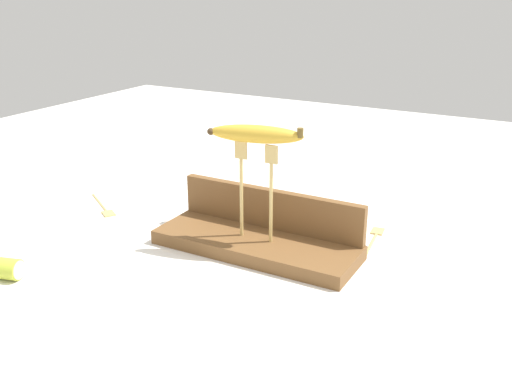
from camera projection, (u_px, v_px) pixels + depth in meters
The scene contains 9 objects.
ground_plane at pixel (256, 251), 1.19m from camera, with size 3.00×3.00×0.00m, color silver.
wooden_board at pixel (256, 245), 1.18m from camera, with size 0.42×0.15×0.03m, color brown.
board_backstop at pixel (271, 209), 1.22m from camera, with size 0.41×0.02×0.08m, color brown.
fork_stand_center at pixel (255, 184), 1.14m from camera, with size 0.09×0.01×0.20m.
banana_raised_center at pixel (255, 134), 1.10m from camera, with size 0.19×0.08×0.04m.
fork_fallen_near at pixel (104, 207), 1.41m from camera, with size 0.15×0.10×0.01m.
fork_fallen_far at pixel (374, 238), 1.24m from camera, with size 0.04×0.18×0.01m.
banana_chunk_near at pixel (9, 269), 1.07m from camera, with size 0.05×0.05×0.04m.
wire_coil at pixel (314, 221), 1.33m from camera, with size 0.07×0.07×0.01m, color #1E2DA5.
Camera 1 is at (0.52, -0.94, 0.52)m, focal length 40.74 mm.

